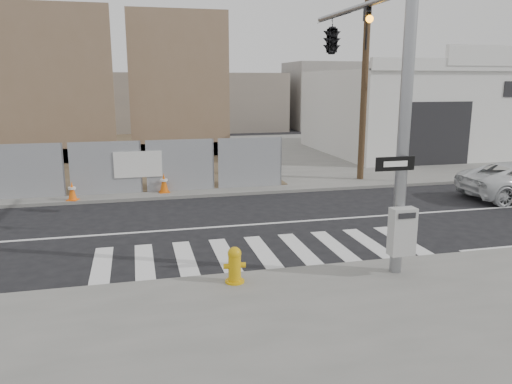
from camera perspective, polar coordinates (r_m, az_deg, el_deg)
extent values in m
plane|color=black|center=(15.33, -1.57, -3.84)|extent=(100.00, 100.00, 0.00)
cube|color=slate|center=(28.86, -7.45, 3.96)|extent=(50.00, 20.00, 0.12)
cylinder|color=gray|center=(11.10, 16.66, 8.39)|extent=(0.26, 0.26, 7.00)
cylinder|color=gray|center=(13.51, 11.50, 19.95)|extent=(0.14, 5.20, 0.14)
cube|color=#B2B2AF|center=(11.27, 16.36, -4.36)|extent=(0.55, 0.30, 1.05)
cube|color=black|center=(10.95, 15.61, 3.13)|extent=(0.90, 0.03, 0.30)
cube|color=silver|center=(10.94, 15.67, 3.11)|extent=(0.55, 0.01, 0.12)
imported|color=black|center=(12.91, 12.57, 17.80)|extent=(0.16, 0.20, 1.00)
imported|color=black|center=(14.91, 8.69, 17.21)|extent=(0.53, 2.48, 1.00)
cylinder|color=gray|center=(22.03, 16.68, 7.86)|extent=(0.12, 0.12, 5.20)
imported|color=black|center=(21.99, 17.10, 14.36)|extent=(0.16, 0.20, 1.00)
cube|color=#796048|center=(27.66, -22.31, 11.22)|extent=(6.00, 0.50, 8.00)
cube|color=#796048|center=(28.31, -21.59, 3.96)|extent=(6.00, 1.30, 0.80)
cube|color=#796048|center=(28.49, -8.71, 12.01)|extent=(5.50, 0.50, 8.00)
cube|color=#796048|center=(29.14, -8.55, 4.92)|extent=(5.50, 1.30, 0.80)
cube|color=silver|center=(32.32, 18.44, 8.73)|extent=(12.00, 10.00, 4.80)
cube|color=silver|center=(28.16, 24.30, 13.11)|extent=(12.00, 0.30, 0.60)
cube|color=silver|center=(28.14, 24.45, 14.02)|extent=(4.00, 0.30, 1.00)
cube|color=black|center=(27.09, 20.32, 6.27)|extent=(3.40, 0.06, 3.20)
cylinder|color=#4C3823|center=(22.08, 12.40, 14.34)|extent=(0.28, 0.28, 10.00)
cylinder|color=#CE9C0B|center=(10.85, -2.44, -10.14)|extent=(0.46, 0.46, 0.04)
cylinder|color=#CE9C0B|center=(10.75, -2.46, -8.71)|extent=(0.30, 0.30, 0.62)
sphere|color=#CE9C0B|center=(10.63, -2.47, -7.04)|extent=(0.29, 0.29, 0.29)
cylinder|color=#CE9C0B|center=(10.69, -3.34, -8.47)|extent=(0.16, 0.13, 0.11)
cylinder|color=#CE9C0B|center=(10.75, -1.59, -8.33)|extent=(0.16, 0.13, 0.11)
cube|color=#FF640D|center=(19.20, -20.20, -0.83)|extent=(0.46, 0.46, 0.03)
cone|color=#FF640D|center=(19.13, -20.27, 0.13)|extent=(0.41, 0.41, 0.69)
cylinder|color=silver|center=(19.11, -20.29, 0.41)|extent=(0.27, 0.27, 0.08)
cube|color=#D7590B|center=(19.61, -10.44, 0.01)|extent=(0.42, 0.42, 0.03)
cone|color=#D7590B|center=(19.53, -10.48, 1.05)|extent=(0.38, 0.38, 0.75)
cylinder|color=silver|center=(19.51, -10.49, 1.35)|extent=(0.29, 0.29, 0.09)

